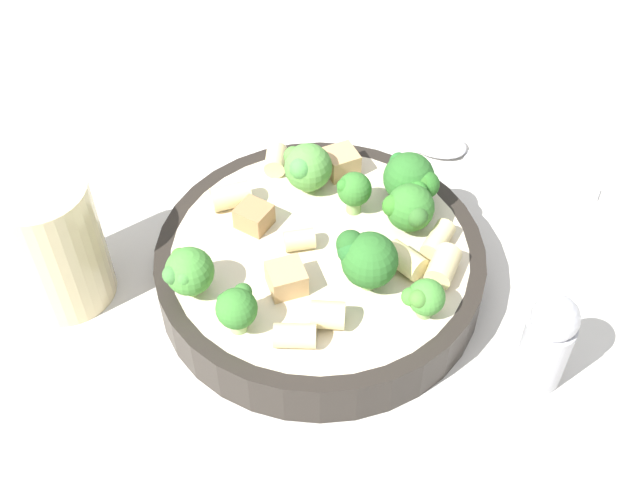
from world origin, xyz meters
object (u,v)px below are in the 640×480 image
at_px(broccoli_floret_4, 188,271).
at_px(rigatoni_7, 443,266).
at_px(rigatoni_6, 405,260).
at_px(pepper_shaker, 547,341).
at_px(rigatoni_1, 438,240).
at_px(rigatoni_2, 291,335).
at_px(chicken_chunk_0, 254,216).
at_px(broccoli_floret_6, 366,258).
at_px(rigatoni_3, 328,315).
at_px(broccoli_floret_7, 424,297).
at_px(broccoli_floret_2, 237,308).
at_px(broccoli_floret_0, 410,207).
at_px(chicken_chunk_3, 341,162).
at_px(pasta_bowl, 320,264).
at_px(drinking_glass, 56,250).
at_px(spoon, 460,151).
at_px(chicken_chunk_1, 362,249).
at_px(broccoli_floret_1, 353,190).
at_px(broccoli_floret_3, 307,167).
at_px(rigatoni_0, 300,237).
at_px(rigatoni_4, 276,160).
at_px(broccoli_floret_5, 412,179).
at_px(rigatoni_5, 231,196).

bearing_deg(broccoli_floret_4, rigatoni_7, -73.60).
bearing_deg(rigatoni_6, pepper_shaker, -114.87).
relative_size(rigatoni_1, rigatoni_7, 1.05).
relative_size(rigatoni_2, chicken_chunk_0, 1.19).
xyz_separation_m(broccoli_floret_6, rigatoni_3, (-0.04, 0.02, -0.02)).
bearing_deg(broccoli_floret_7, broccoli_floret_2, 106.48).
relative_size(broccoli_floret_0, rigatoni_2, 1.42).
distance_m(rigatoni_6, chicken_chunk_3, 0.10).
distance_m(pasta_bowl, rigatoni_3, 0.07).
xyz_separation_m(rigatoni_7, chicken_chunk_3, (0.09, 0.08, 0.00)).
bearing_deg(pasta_bowl, chicken_chunk_3, -0.06).
xyz_separation_m(pasta_bowl, drinking_glass, (-0.04, 0.17, 0.02)).
bearing_deg(broccoli_floret_2, broccoli_floret_0, -41.44).
bearing_deg(spoon, chicken_chunk_1, 159.70).
bearing_deg(broccoli_floret_1, drinking_glass, 113.70).
bearing_deg(broccoli_floret_3, spoon, -46.91).
distance_m(rigatoni_0, rigatoni_2, 0.08).
distance_m(broccoli_floret_2, rigatoni_4, 0.15).
bearing_deg(chicken_chunk_3, rigatoni_6, -145.94).
distance_m(broccoli_floret_1, rigatoni_1, 0.07).
bearing_deg(pasta_bowl, rigatoni_3, -164.35).
height_order(drinking_glass, pepper_shaker, drinking_glass).
xyz_separation_m(rigatoni_1, rigatoni_4, (0.06, 0.13, 0.00)).
bearing_deg(broccoli_floret_5, rigatoni_7, -155.85).
bearing_deg(rigatoni_2, rigatoni_1, -39.57).
xyz_separation_m(rigatoni_4, drinking_glass, (-0.12, 0.12, -0.00)).
relative_size(rigatoni_1, rigatoni_3, 1.34).
distance_m(broccoli_floret_4, spoon, 0.27).
bearing_deg(broccoli_floret_0, broccoli_floret_3, 71.18).
bearing_deg(drinking_glass, pasta_bowl, -76.69).
bearing_deg(rigatoni_2, broccoli_floret_5, -22.09).
relative_size(rigatoni_1, rigatoni_2, 1.10).
distance_m(pasta_bowl, spoon, 0.18).
xyz_separation_m(rigatoni_0, rigatoni_7, (-0.01, -0.10, 0.00)).
height_order(broccoli_floret_1, pepper_shaker, pepper_shaker).
height_order(broccoli_floret_7, pepper_shaker, pepper_shaker).
relative_size(chicken_chunk_1, chicken_chunk_3, 0.75).
height_order(chicken_chunk_3, drinking_glass, drinking_glass).
height_order(broccoli_floret_1, spoon, broccoli_floret_1).
height_order(pasta_bowl, broccoli_floret_0, broccoli_floret_0).
relative_size(chicken_chunk_0, drinking_glass, 0.22).
bearing_deg(rigatoni_6, rigatoni_1, -39.22).
height_order(pasta_bowl, drinking_glass, drinking_glass).
relative_size(rigatoni_0, rigatoni_1, 0.72).
bearing_deg(broccoli_floret_1, rigatoni_2, 171.56).
xyz_separation_m(rigatoni_5, rigatoni_7, (-0.04, -0.15, 0.00)).
relative_size(broccoli_floret_7, rigatoni_5, 1.02).
xyz_separation_m(pasta_bowl, rigatoni_7, (-0.01, -0.08, 0.02)).
distance_m(broccoli_floret_3, rigatoni_5, 0.06).
bearing_deg(chicken_chunk_3, rigatoni_3, -173.20).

